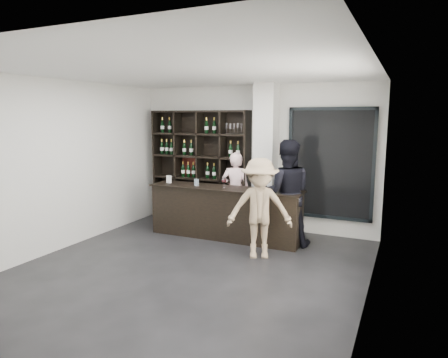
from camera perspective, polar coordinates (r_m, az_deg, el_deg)
The scene contains 12 objects.
floor at distance 6.10m, azimuth -5.31°, elevation -13.07°, with size 5.00×5.50×0.01m, color black.
wine_shelf at distance 8.53m, azimuth -3.43°, elevation 1.66°, with size 2.20×0.35×2.40m, color black, non-canonical shape.
structural_column at distance 7.81m, azimuth 5.96°, elevation 2.81°, with size 0.40×0.40×2.90m, color silver.
glass_panel at distance 7.73m, azimuth 14.94°, elevation 2.12°, with size 1.60×0.08×2.10m.
tasting_counter at distance 7.52m, azimuth 0.08°, elevation -4.84°, with size 2.95×0.62×0.97m.
taster_pink at distance 8.06m, azimuth 1.67°, elevation -1.72°, with size 0.57×0.38×1.57m, color #FFCFD2.
taster_black at distance 7.12m, azimuth 8.83°, elevation -1.98°, with size 0.92×0.71×1.88m, color black.
customer at distance 6.46m, azimuth 5.10°, elevation -4.19°, with size 1.05×0.60×1.63m, color #8F785C.
wine_glass at distance 7.36m, azimuth 0.02°, elevation -0.46°, with size 0.09×0.09×0.21m, color white, non-canonical shape.
spit_cup at distance 7.66m, azimuth -3.95°, elevation -0.46°, with size 0.09×0.09×0.12m, color #CDE7F8.
napkin_stack at distance 7.21m, azimuth 6.63°, elevation -1.52°, with size 0.11×0.11×0.02m, color white.
card_stand at distance 7.99m, azimuth -7.88°, elevation -0.04°, with size 0.10×0.05×0.15m, color white.
Camera 1 is at (2.88, -4.87, 2.28)m, focal length 32.00 mm.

